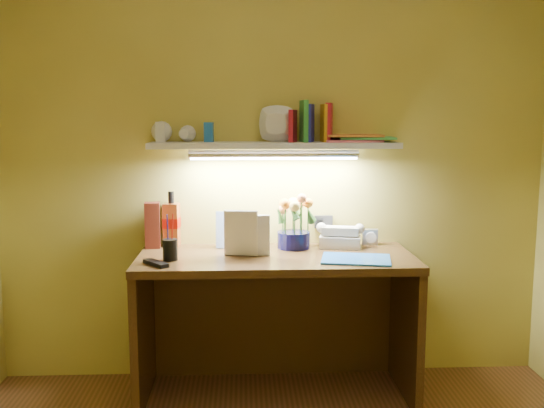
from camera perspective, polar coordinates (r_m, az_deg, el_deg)
The scene contains 13 objects.
desk at distance 3.19m, azimuth 0.37°, elevation -11.42°, with size 1.40×0.60×0.75m, color #331E0E.
flower_bouquet at distance 3.23m, azimuth 2.07°, elevation -1.47°, with size 0.19×0.19×0.31m, color black, non-canonical shape.
telephone at distance 3.29m, azimuth 6.45°, elevation -2.93°, with size 0.22×0.16×0.13m, color beige, non-canonical shape.
desk_clock at distance 3.38m, azimuth 9.21°, elevation -3.07°, with size 0.09×0.04×0.09m, color #B8B7BC.
whisky_bottle at distance 3.32m, azimuth -9.43°, elevation -1.40°, with size 0.08×0.08×0.30m, color #9D451B, non-canonical shape.
whisky_box at distance 3.30m, azimuth -11.19°, elevation -1.97°, with size 0.08×0.08×0.25m, color #5F2113.
pen_cup at distance 3.00m, azimuth -9.58°, elevation -3.59°, with size 0.07×0.07×0.18m, color black.
art_card at distance 3.25m, azimuth -3.55°, elevation -2.42°, with size 0.20×0.04×0.20m, color silver, non-canonical shape.
tv_remote at distance 2.93m, azimuth -10.88°, elevation -5.50°, with size 0.05×0.16×0.02m, color black.
blue_folder at distance 3.01m, azimuth 7.92°, elevation -5.16°, with size 0.33×0.24×0.01m, color blue.
desk_book_a at distance 3.07m, azimuth -4.54°, elevation -2.70°, with size 0.17×0.02×0.23m, color white.
desk_book_b at distance 3.07m, azimuth -3.03°, elevation -2.94°, with size 0.15×0.02×0.21m, color silver.
wall_shelf at distance 3.19m, azimuth 0.79°, elevation 6.19°, with size 1.30×0.28×0.25m.
Camera 1 is at (-0.16, -1.80, 1.44)m, focal length 40.00 mm.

